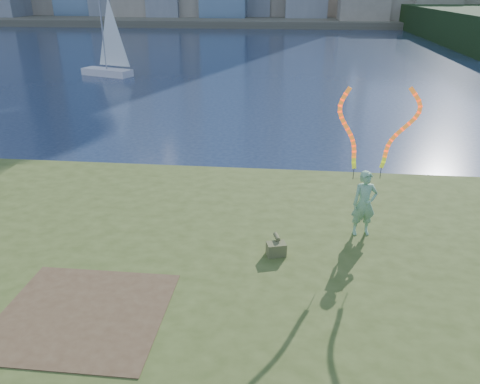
# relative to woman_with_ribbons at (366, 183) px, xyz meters

# --- Properties ---
(ground) EXTENTS (320.00, 320.00, 0.00)m
(ground) POSITION_rel_woman_with_ribbons_xyz_m (-3.64, -0.76, -2.20)
(ground) COLOR #19263F
(ground) RESTS_ON ground
(grassy_knoll) EXTENTS (20.00, 18.00, 0.80)m
(grassy_knoll) POSITION_rel_woman_with_ribbons_xyz_m (-3.64, -3.05, -1.86)
(grassy_knoll) COLOR #374719
(grassy_knoll) RESTS_ON ground
(dirt_patch) EXTENTS (3.20, 3.00, 0.02)m
(dirt_patch) POSITION_rel_woman_with_ribbons_xyz_m (-5.84, -3.96, -1.39)
(dirt_patch) COLOR #47331E
(dirt_patch) RESTS_ON grassy_knoll
(far_shore) EXTENTS (320.00, 40.00, 1.20)m
(far_shore) POSITION_rel_woman_with_ribbons_xyz_m (-3.64, 94.24, -1.60)
(far_shore) COLOR brown
(far_shore) RESTS_ON ground
(woman_with_ribbons) EXTENTS (2.06, 0.58, 4.09)m
(woman_with_ribbons) POSITION_rel_woman_with_ribbons_xyz_m (0.00, 0.00, 0.00)
(woman_with_ribbons) COLOR #196525
(woman_with_ribbons) RESTS_ON grassy_knoll
(canvas_bag) EXTENTS (0.51, 0.58, 0.43)m
(canvas_bag) POSITION_rel_woman_with_ribbons_xyz_m (-2.16, -1.32, -1.22)
(canvas_bag) COLOR #4B4F2D
(canvas_bag) RESTS_ON grassy_knoll
(sailboat) EXTENTS (4.54, 2.75, 6.93)m
(sailboat) POSITION_rel_woman_with_ribbons_xyz_m (-16.77, 26.49, -1.01)
(sailboat) COLOR silver
(sailboat) RESTS_ON ground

